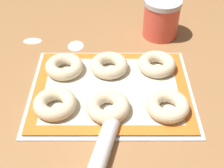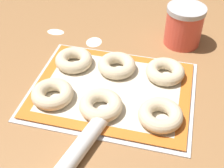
{
  "view_description": "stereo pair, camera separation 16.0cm",
  "coord_description": "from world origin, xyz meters",
  "px_view_note": "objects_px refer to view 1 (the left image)",
  "views": [
    {
      "loc": [
        -0.01,
        -0.67,
        0.62
      ],
      "look_at": [
        -0.01,
        -0.0,
        0.03
      ],
      "focal_mm": 50.0,
      "sensor_mm": 36.0,
      "label": 1
    },
    {
      "loc": [
        0.15,
        -0.65,
        0.62
      ],
      "look_at": [
        -0.01,
        -0.0,
        0.03
      ],
      "focal_mm": 50.0,
      "sensor_mm": 36.0,
      "label": 2
    }
  ],
  "objects_px": {
    "bagel_back_right": "(158,64)",
    "rolling_pin": "(97,168)",
    "bagel_front_right": "(168,106)",
    "bagel_back_center": "(110,65)",
    "flour_canister": "(162,18)",
    "baking_tray": "(112,91)",
    "bagel_back_left": "(65,66)",
    "bagel_front_left": "(56,104)",
    "bagel_front_center": "(109,106)"
  },
  "relations": [
    {
      "from": "flour_canister",
      "to": "bagel_back_center",
      "type": "bearing_deg",
      "value": -129.75
    },
    {
      "from": "baking_tray",
      "to": "bagel_back_center",
      "type": "relative_size",
      "value": 4.04
    },
    {
      "from": "bagel_front_left",
      "to": "bagel_front_center",
      "type": "xyz_separation_m",
      "value": [
        0.14,
        -0.01,
        0.0
      ]
    },
    {
      "from": "bagel_front_center",
      "to": "flour_canister",
      "type": "xyz_separation_m",
      "value": [
        0.18,
        0.4,
        0.04
      ]
    },
    {
      "from": "bagel_front_left",
      "to": "bagel_front_center",
      "type": "distance_m",
      "value": 0.14
    },
    {
      "from": "flour_canister",
      "to": "rolling_pin",
      "type": "distance_m",
      "value": 0.62
    },
    {
      "from": "bagel_back_right",
      "to": "bagel_back_left",
      "type": "bearing_deg",
      "value": -177.59
    },
    {
      "from": "bagel_back_center",
      "to": "bagel_front_center",
      "type": "bearing_deg",
      "value": -90.51
    },
    {
      "from": "baking_tray",
      "to": "bagel_front_right",
      "type": "height_order",
      "value": "bagel_front_right"
    },
    {
      "from": "flour_canister",
      "to": "bagel_front_center",
      "type": "bearing_deg",
      "value": -114.89
    },
    {
      "from": "bagel_front_center",
      "to": "bagel_back_left",
      "type": "relative_size",
      "value": 1.0
    },
    {
      "from": "bagel_front_right",
      "to": "rolling_pin",
      "type": "relative_size",
      "value": 0.29
    },
    {
      "from": "flour_canister",
      "to": "baking_tray",
      "type": "bearing_deg",
      "value": -119.82
    },
    {
      "from": "bagel_back_right",
      "to": "bagel_front_center",
      "type": "bearing_deg",
      "value": -129.14
    },
    {
      "from": "bagel_back_left",
      "to": "bagel_back_center",
      "type": "height_order",
      "value": "same"
    },
    {
      "from": "bagel_front_right",
      "to": "bagel_back_left",
      "type": "relative_size",
      "value": 1.0
    },
    {
      "from": "baking_tray",
      "to": "bagel_back_left",
      "type": "xyz_separation_m",
      "value": [
        -0.14,
        0.08,
        0.03
      ]
    },
    {
      "from": "bagel_front_right",
      "to": "bagel_back_center",
      "type": "distance_m",
      "value": 0.23
    },
    {
      "from": "bagel_back_left",
      "to": "flour_canister",
      "type": "relative_size",
      "value": 0.85
    },
    {
      "from": "bagel_back_center",
      "to": "flour_canister",
      "type": "xyz_separation_m",
      "value": [
        0.18,
        0.22,
        0.04
      ]
    },
    {
      "from": "baking_tray",
      "to": "bagel_back_right",
      "type": "relative_size",
      "value": 4.04
    },
    {
      "from": "bagel_front_left",
      "to": "rolling_pin",
      "type": "bearing_deg",
      "value": -58.64
    },
    {
      "from": "bagel_front_right",
      "to": "bagel_back_left",
      "type": "bearing_deg",
      "value": 150.16
    },
    {
      "from": "bagel_front_left",
      "to": "rolling_pin",
      "type": "distance_m",
      "value": 0.23
    },
    {
      "from": "bagel_front_right",
      "to": "flour_canister",
      "type": "relative_size",
      "value": 0.85
    },
    {
      "from": "bagel_front_left",
      "to": "bagel_front_right",
      "type": "distance_m",
      "value": 0.3
    },
    {
      "from": "bagel_back_right",
      "to": "rolling_pin",
      "type": "height_order",
      "value": "bagel_back_right"
    },
    {
      "from": "bagel_front_left",
      "to": "bagel_back_left",
      "type": "xyz_separation_m",
      "value": [
        0.01,
        0.16,
        0.0
      ]
    },
    {
      "from": "bagel_back_center",
      "to": "rolling_pin",
      "type": "distance_m",
      "value": 0.36
    },
    {
      "from": "bagel_front_right",
      "to": "bagel_front_left",
      "type": "bearing_deg",
      "value": 178.58
    },
    {
      "from": "rolling_pin",
      "to": "bagel_front_right",
      "type": "bearing_deg",
      "value": 45.54
    },
    {
      "from": "baking_tray",
      "to": "bagel_back_right",
      "type": "height_order",
      "value": "bagel_back_right"
    },
    {
      "from": "bagel_front_left",
      "to": "bagel_back_right",
      "type": "distance_m",
      "value": 0.34
    },
    {
      "from": "bagel_back_right",
      "to": "bagel_front_left",
      "type": "bearing_deg",
      "value": -149.3
    },
    {
      "from": "bagel_front_center",
      "to": "rolling_pin",
      "type": "height_order",
      "value": "bagel_front_center"
    },
    {
      "from": "rolling_pin",
      "to": "bagel_back_right",
      "type": "bearing_deg",
      "value": 64.68
    },
    {
      "from": "bagel_back_center",
      "to": "flour_canister",
      "type": "relative_size",
      "value": 0.85
    },
    {
      "from": "bagel_back_center",
      "to": "flour_canister",
      "type": "bearing_deg",
      "value": 50.25
    },
    {
      "from": "baking_tray",
      "to": "bagel_back_left",
      "type": "distance_m",
      "value": 0.17
    },
    {
      "from": "bagel_back_center",
      "to": "flour_canister",
      "type": "distance_m",
      "value": 0.29
    },
    {
      "from": "bagel_front_left",
      "to": "rolling_pin",
      "type": "height_order",
      "value": "bagel_front_left"
    },
    {
      "from": "bagel_front_right",
      "to": "bagel_back_right",
      "type": "height_order",
      "value": "same"
    },
    {
      "from": "bagel_front_left",
      "to": "bagel_back_right",
      "type": "bearing_deg",
      "value": 30.7
    },
    {
      "from": "bagel_front_left",
      "to": "rolling_pin",
      "type": "xyz_separation_m",
      "value": [
        0.12,
        -0.19,
        -0.01
      ]
    },
    {
      "from": "bagel_back_left",
      "to": "rolling_pin",
      "type": "distance_m",
      "value": 0.37
    },
    {
      "from": "flour_canister",
      "to": "rolling_pin",
      "type": "bearing_deg",
      "value": -109.75
    },
    {
      "from": "bagel_front_left",
      "to": "bagel_front_right",
      "type": "relative_size",
      "value": 1.0
    },
    {
      "from": "bagel_back_left",
      "to": "bagel_back_center",
      "type": "relative_size",
      "value": 1.0
    },
    {
      "from": "bagel_back_center",
      "to": "bagel_front_right",
      "type": "bearing_deg",
      "value": -48.05
    },
    {
      "from": "bagel_back_left",
      "to": "bagel_back_center",
      "type": "distance_m",
      "value": 0.14
    }
  ]
}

